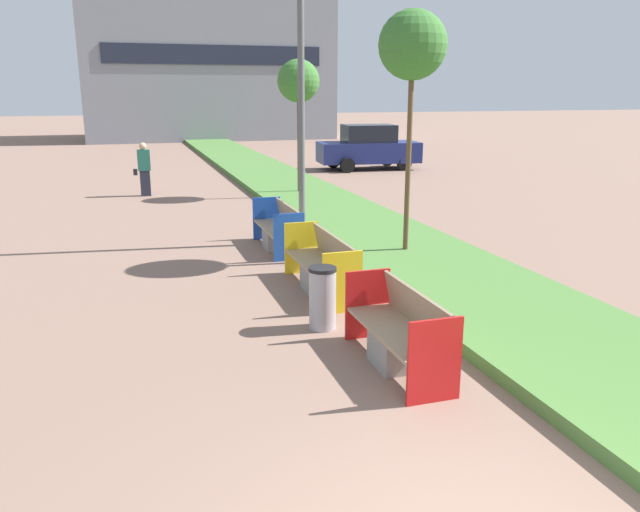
% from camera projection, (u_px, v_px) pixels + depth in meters
% --- Properties ---
extents(planter_grass_strip, '(2.80, 120.00, 0.18)m').
position_uv_depth(planter_grass_strip, '(343.00, 217.00, 15.96)').
color(planter_grass_strip, '#4C7A38').
rests_on(planter_grass_strip, ground).
extents(building_backdrop, '(16.39, 8.81, 9.88)m').
position_uv_depth(building_backdrop, '(206.00, 66.00, 43.53)').
color(building_backdrop, gray).
rests_on(building_backdrop, ground).
extents(bench_red_frame, '(0.65, 1.94, 0.94)m').
position_uv_depth(bench_red_frame, '(399.00, 337.00, 7.45)').
color(bench_red_frame, gray).
rests_on(bench_red_frame, ground).
extents(bench_yellow_frame, '(0.65, 2.28, 0.94)m').
position_uv_depth(bench_yellow_frame, '(322.00, 269.00, 10.28)').
color(bench_yellow_frame, gray).
rests_on(bench_yellow_frame, ground).
extents(bench_blue_frame, '(0.65, 2.01, 0.94)m').
position_uv_depth(bench_blue_frame, '(279.00, 232.00, 13.03)').
color(bench_blue_frame, gray).
rests_on(bench_blue_frame, ground).
extents(litter_bin, '(0.39, 0.39, 0.88)m').
position_uv_depth(litter_bin, '(322.00, 298.00, 8.62)').
color(litter_bin, '#9EA0A5').
rests_on(litter_bin, ground).
extents(street_lamp_post, '(0.24, 0.44, 9.07)m').
position_uv_depth(street_lamp_post, '(300.00, 2.00, 12.38)').
color(street_lamp_post, '#56595B').
rests_on(street_lamp_post, ground).
extents(sapling_tree_near, '(1.27, 1.27, 4.67)m').
position_uv_depth(sapling_tree_near, '(413.00, 47.00, 11.39)').
color(sapling_tree_near, brown).
rests_on(sapling_tree_near, ground).
extents(sapling_tree_far, '(1.28, 1.28, 4.15)m').
position_uv_depth(sapling_tree_far, '(298.00, 82.00, 18.74)').
color(sapling_tree_far, brown).
rests_on(sapling_tree_far, ground).
extents(pedestrian_walking, '(0.53, 0.24, 1.67)m').
position_uv_depth(pedestrian_walking, '(144.00, 169.00, 19.55)').
color(pedestrian_walking, '#232633').
rests_on(pedestrian_walking, ground).
extents(parked_car_distant, '(4.37, 2.21, 1.86)m').
position_uv_depth(parked_car_distant, '(368.00, 148.00, 26.26)').
color(parked_car_distant, navy).
rests_on(parked_car_distant, ground).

